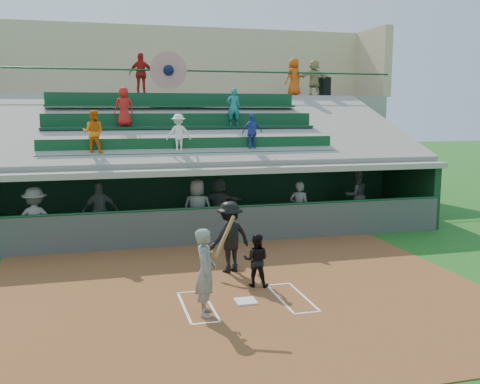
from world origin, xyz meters
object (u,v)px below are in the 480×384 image
object	(u,v)px
home_plate	(246,301)
trash_bin	(325,87)
batter_at_plate	(206,272)
catcher	(256,260)

from	to	relation	value
home_plate	trash_bin	xyz separation A→B (m)	(7.38, 13.08, 5.01)
batter_at_plate	catcher	size ratio (longest dim) A/B	1.61
home_plate	batter_at_plate	xyz separation A→B (m)	(-0.94, -0.48, 0.86)
catcher	trash_bin	distance (m)	14.65
trash_bin	home_plate	bearing A→B (deg)	-119.41
batter_at_plate	catcher	bearing A→B (deg)	44.45
home_plate	catcher	distance (m)	1.21
home_plate	catcher	world-z (taller)	catcher
home_plate	catcher	size ratio (longest dim) A/B	0.35
batter_at_plate	trash_bin	distance (m)	16.44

